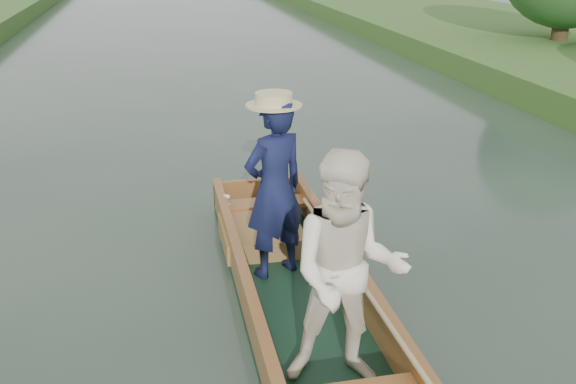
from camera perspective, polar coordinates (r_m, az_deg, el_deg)
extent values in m
plane|color=#283D30|center=(6.02, 1.19, -10.52)|extent=(120.00, 120.00, 0.00)
cylinder|color=#47331E|center=(19.51, 23.16, 13.96)|extent=(0.44, 0.44, 2.33)
cube|color=#133220|center=(6.00, 1.20, -10.20)|extent=(1.10, 5.00, 0.08)
cube|color=#955E2E|center=(5.82, -3.75, -9.05)|extent=(0.08, 5.00, 0.32)
cube|color=#955E2E|center=(6.02, 5.99, -8.00)|extent=(0.08, 5.00, 0.32)
cube|color=#955E2E|center=(8.08, -2.71, 0.07)|extent=(1.10, 0.08, 0.32)
cube|color=#955E2E|center=(5.73, -3.80, -7.50)|extent=(0.10, 5.00, 0.04)
cube|color=#955E2E|center=(5.93, 6.06, -6.49)|extent=(0.10, 5.00, 0.04)
cube|color=#955E2E|center=(7.54, -2.03, -1.03)|extent=(0.94, 0.30, 0.05)
imported|color=#13183D|center=(6.11, -1.21, 0.24)|extent=(0.77, 0.65, 1.79)
cylinder|color=beige|center=(5.85, -1.27, 8.05)|extent=(0.52, 0.52, 0.12)
imported|color=white|center=(4.62, 5.32, -7.16)|extent=(1.02, 0.87, 1.81)
cube|color=#A15834|center=(7.02, -2.40, -3.83)|extent=(0.85, 0.90, 0.22)
sphere|color=tan|center=(6.88, -0.17, -2.40)|extent=(0.18, 0.18, 0.18)
sphere|color=tan|center=(6.82, -0.15, -1.37)|extent=(0.14, 0.14, 0.14)
sphere|color=tan|center=(6.79, -0.57, -0.94)|extent=(0.05, 0.05, 0.05)
sphere|color=tan|center=(6.80, 0.26, -0.87)|extent=(0.05, 0.05, 0.05)
sphere|color=tan|center=(6.77, -0.06, -1.66)|extent=(0.06, 0.06, 0.06)
sphere|color=tan|center=(6.84, -0.82, -2.31)|extent=(0.06, 0.06, 0.06)
sphere|color=tan|center=(6.87, 0.54, -2.19)|extent=(0.06, 0.06, 0.06)
sphere|color=tan|center=(6.88, -0.50, -3.12)|extent=(0.07, 0.07, 0.07)
sphere|color=tan|center=(6.90, 0.26, -3.05)|extent=(0.07, 0.07, 0.07)
cylinder|color=silver|center=(7.47, -5.47, -1.09)|extent=(0.07, 0.07, 0.01)
cylinder|color=silver|center=(7.46, -5.48, -0.81)|extent=(0.01, 0.01, 0.08)
ellipsoid|color=silver|center=(7.44, -5.49, -0.41)|extent=(0.09, 0.09, 0.05)
cylinder|color=tan|center=(5.63, 6.25, -7.66)|extent=(0.04, 4.06, 0.19)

